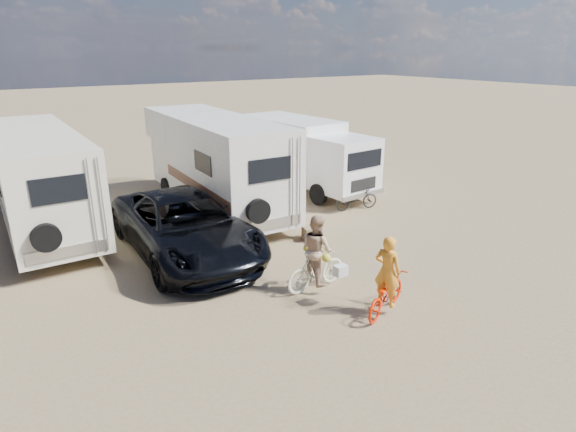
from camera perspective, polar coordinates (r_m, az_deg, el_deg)
ground at (r=12.25m, az=5.35°, el=-7.31°), size 140.00×140.00×0.00m
rv_main at (r=16.93m, az=-8.57°, el=5.97°), size 2.75×7.91×3.27m
rv_left at (r=16.68m, az=-27.16°, el=3.55°), size 2.36×7.96×3.11m
box_truck at (r=19.51m, az=2.04°, el=7.15°), size 2.59×6.61×2.76m
dark_suv at (r=13.53m, az=-12.00°, el=-1.14°), size 3.02×6.17×1.69m
bike_man at (r=10.77m, az=11.44°, el=-8.98°), size 1.75×1.15×0.87m
bike_woman at (r=11.52m, az=3.34°, el=-6.28°), size 1.68×0.52×1.00m
rider_man at (r=10.60m, az=11.57°, el=-7.25°), size 0.57×0.68×1.59m
rider_woman at (r=11.38m, az=3.37°, el=-4.76°), size 0.66×0.83×1.67m
bike_parked at (r=17.30m, az=8.07°, el=2.10°), size 1.68×0.93×0.84m
cooler at (r=15.40m, az=-7.09°, el=-0.86°), size 0.56×0.44×0.41m
crate at (r=14.54m, az=2.79°, el=-2.02°), size 0.60×0.60×0.39m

